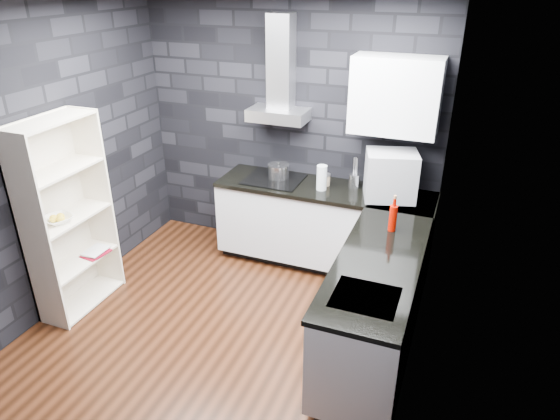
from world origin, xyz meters
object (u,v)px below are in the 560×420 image
Objects in this scene: glass_vase at (322,178)px; appliance_garage at (391,176)px; pot at (279,172)px; utensil_crock at (354,181)px; storage_jar at (326,180)px; red_bottle at (393,218)px; fruit_bowl at (58,219)px; bookshelf at (68,218)px.

glass_vase is 0.67m from appliance_garage.
pot is 0.80m from utensil_crock.
red_bottle reaches higher than storage_jar.
glass_vase is 1.07× the size of fruit_bowl.
glass_vase is 0.54× the size of appliance_garage.
glass_vase is 0.14m from storage_jar.
fruit_bowl is (-1.40, -1.65, -0.04)m from pot.
red_bottle is 0.13× the size of bookshelf.
glass_vase reaches higher than utensil_crock.
glass_vase reaches higher than fruit_bowl.
red_bottle is at bearing -56.52° from utensil_crock.
bookshelf is at bearing -163.32° from red_bottle.
glass_vase reaches higher than pot.
storage_jar is 0.68m from appliance_garage.
pot is 0.96× the size of red_bottle.
pot is 0.47× the size of appliance_garage.
pot is at bearing -176.22° from utensil_crock.
bookshelf is at bearing -132.24° from pot.
storage_jar is 1.09m from red_bottle.
fruit_bowl is at bearing -142.21° from utensil_crock.
red_bottle reaches higher than fruit_bowl.
fruit_bowl is at bearing -139.12° from storage_jar.
appliance_garage reaches higher than fruit_bowl.
utensil_crock is 0.08× the size of bookshelf.
appliance_garage is 2.07× the size of red_bottle.
glass_vase is at bearing -12.91° from pot.
utensil_crock is 2.78m from fruit_bowl.
appliance_garage is at bearing 102.53° from red_bottle.
pot reaches higher than fruit_bowl.
glass_vase is 1.02m from red_bottle.
storage_jar is 2.53m from fruit_bowl.
utensil_crock is at bearing 30.01° from glass_vase.
glass_vase is 1.12× the size of red_bottle.
utensil_crock reaches higher than fruit_bowl.
utensil_crock is (0.28, 0.05, 0.02)m from storage_jar.
bookshelf is at bearing -143.17° from glass_vase.
glass_vase is at bearing -93.72° from storage_jar.
bookshelf reaches higher than utensil_crock.
appliance_garage reaches higher than utensil_crock.
appliance_garage is at bearing 36.99° from bookshelf.
bookshelf is at bearing 90.00° from fruit_bowl.
glass_vase is 2.45m from fruit_bowl.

